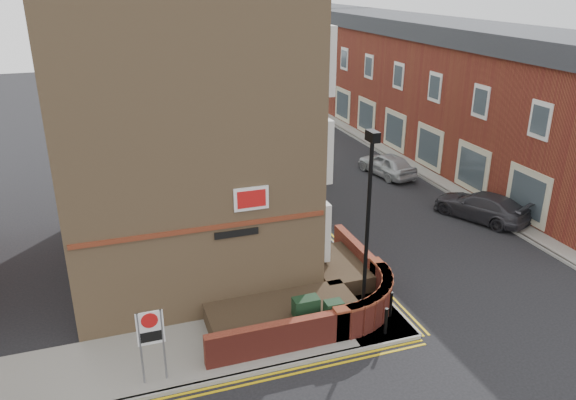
{
  "coord_description": "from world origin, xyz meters",
  "views": [
    {
      "loc": [
        -5.61,
        -12.47,
        10.44
      ],
      "look_at": [
        0.04,
        4.0,
        3.48
      ],
      "focal_mm": 35.0,
      "sensor_mm": 36.0,
      "label": 1
    }
  ],
  "objects_px": {
    "lamppost": "(367,231)",
    "utility_cabinet_large": "(306,315)",
    "zone_sign": "(151,334)",
    "silver_car_near": "(284,169)"
  },
  "relations": [
    {
      "from": "silver_car_near",
      "to": "zone_sign",
      "type": "bearing_deg",
      "value": -138.53
    },
    {
      "from": "lamppost",
      "to": "utility_cabinet_large",
      "type": "distance_m",
      "value": 3.24
    },
    {
      "from": "utility_cabinet_large",
      "to": "zone_sign",
      "type": "height_order",
      "value": "zone_sign"
    },
    {
      "from": "lamppost",
      "to": "silver_car_near",
      "type": "xyz_separation_m",
      "value": [
        2.0,
        13.78,
        -2.68
      ]
    },
    {
      "from": "utility_cabinet_large",
      "to": "silver_car_near",
      "type": "height_order",
      "value": "silver_car_near"
    },
    {
      "from": "utility_cabinet_large",
      "to": "zone_sign",
      "type": "relative_size",
      "value": 0.55
    },
    {
      "from": "lamppost",
      "to": "silver_car_near",
      "type": "relative_size",
      "value": 1.55
    },
    {
      "from": "utility_cabinet_large",
      "to": "silver_car_near",
      "type": "bearing_deg",
      "value": 74.09
    },
    {
      "from": "zone_sign",
      "to": "utility_cabinet_large",
      "type": "bearing_deg",
      "value": 9.69
    },
    {
      "from": "lamppost",
      "to": "utility_cabinet_large",
      "type": "xyz_separation_m",
      "value": [
        -1.9,
        0.1,
        -2.62
      ]
    }
  ]
}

